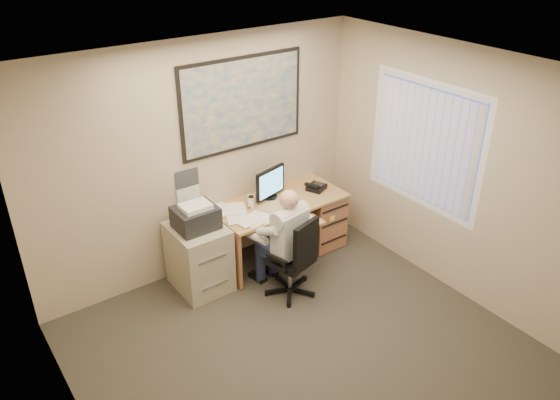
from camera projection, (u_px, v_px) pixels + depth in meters
room_shell at (333, 252)px, 4.43m from camera, size 4.00×4.50×2.70m
desk at (300, 215)px, 6.81m from camera, size 1.60×0.97×1.12m
world_map at (243, 104)px, 6.06m from camera, size 1.56×0.03×1.06m
wall_calendar at (188, 187)px, 6.07m from camera, size 0.28×0.01×0.42m
window_blinds at (424, 145)px, 5.92m from camera, size 0.06×1.40×1.30m
filing_cabinet at (199, 252)px, 6.05m from camera, size 0.55×0.66×1.06m
office_chair at (292, 273)px, 5.98m from camera, size 0.71×0.71×0.97m
person at (289, 243)px, 5.88m from camera, size 0.66×0.85×1.27m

